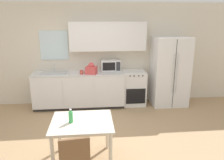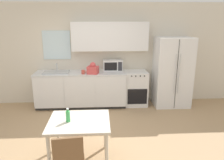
{
  "view_description": "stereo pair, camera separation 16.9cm",
  "coord_description": "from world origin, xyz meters",
  "px_view_note": "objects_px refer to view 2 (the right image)",
  "views": [
    {
      "loc": [
        0.04,
        -3.83,
        2.27
      ],
      "look_at": [
        0.46,
        0.51,
        1.05
      ],
      "focal_mm": 35.0,
      "sensor_mm": 36.0,
      "label": 1
    },
    {
      "loc": [
        0.21,
        -3.85,
        2.27
      ],
      "look_at": [
        0.46,
        0.51,
        1.05
      ],
      "focal_mm": 35.0,
      "sensor_mm": 36.0,
      "label": 2
    }
  ],
  "objects_px": {
    "coffee_mug": "(83,72)",
    "drink_bottle": "(68,116)",
    "microwave": "(113,65)",
    "dining_table": "(79,127)",
    "refrigerator": "(172,72)",
    "oven_range": "(136,88)"
  },
  "relations": [
    {
      "from": "microwave",
      "to": "drink_bottle",
      "type": "relative_size",
      "value": 2.28
    },
    {
      "from": "oven_range",
      "to": "refrigerator",
      "type": "relative_size",
      "value": 0.51
    },
    {
      "from": "refrigerator",
      "to": "microwave",
      "type": "relative_size",
      "value": 3.59
    },
    {
      "from": "microwave",
      "to": "dining_table",
      "type": "bearing_deg",
      "value": -105.2
    },
    {
      "from": "microwave",
      "to": "coffee_mug",
      "type": "xyz_separation_m",
      "value": [
        -0.76,
        -0.34,
        -0.09
      ]
    },
    {
      "from": "coffee_mug",
      "to": "drink_bottle",
      "type": "bearing_deg",
      "value": -92.47
    },
    {
      "from": "coffee_mug",
      "to": "dining_table",
      "type": "height_order",
      "value": "coffee_mug"
    },
    {
      "from": "drink_bottle",
      "to": "oven_range",
      "type": "bearing_deg",
      "value": 58.95
    },
    {
      "from": "refrigerator",
      "to": "drink_bottle",
      "type": "distance_m",
      "value": 3.4
    },
    {
      "from": "oven_range",
      "to": "microwave",
      "type": "bearing_deg",
      "value": 170.24
    },
    {
      "from": "refrigerator",
      "to": "coffee_mug",
      "type": "bearing_deg",
      "value": -175.91
    },
    {
      "from": "refrigerator",
      "to": "microwave",
      "type": "bearing_deg",
      "value": 173.78
    },
    {
      "from": "microwave",
      "to": "drink_bottle",
      "type": "xyz_separation_m",
      "value": [
        -0.85,
        -2.55,
        -0.26
      ]
    },
    {
      "from": "microwave",
      "to": "coffee_mug",
      "type": "bearing_deg",
      "value": -155.98
    },
    {
      "from": "dining_table",
      "to": "refrigerator",
      "type": "bearing_deg",
      "value": 46.23
    },
    {
      "from": "coffee_mug",
      "to": "drink_bottle",
      "type": "relative_size",
      "value": 0.54
    },
    {
      "from": "drink_bottle",
      "to": "refrigerator",
      "type": "bearing_deg",
      "value": 44.49
    },
    {
      "from": "microwave",
      "to": "drink_bottle",
      "type": "bearing_deg",
      "value": -108.49
    },
    {
      "from": "oven_range",
      "to": "drink_bottle",
      "type": "relative_size",
      "value": 4.16
    },
    {
      "from": "oven_range",
      "to": "microwave",
      "type": "relative_size",
      "value": 1.82
    },
    {
      "from": "refrigerator",
      "to": "microwave",
      "type": "xyz_separation_m",
      "value": [
        -1.57,
        0.17,
        0.17
      ]
    },
    {
      "from": "microwave",
      "to": "coffee_mug",
      "type": "distance_m",
      "value": 0.83
    }
  ]
}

